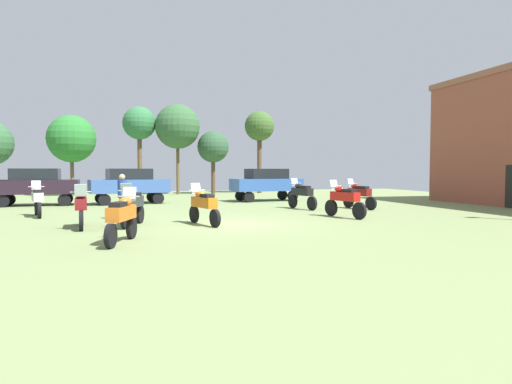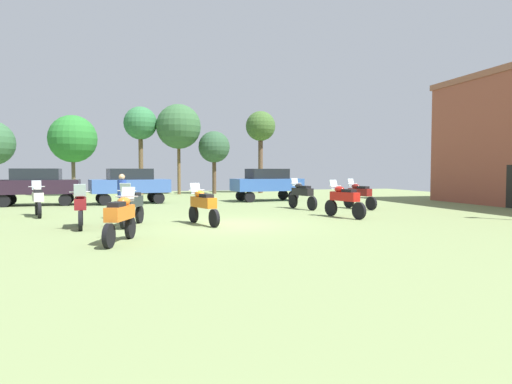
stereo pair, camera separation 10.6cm
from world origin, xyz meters
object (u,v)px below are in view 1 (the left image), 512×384
Objects in this scene: car_4 at (36,184)px; tree_2 at (213,147)px; tree_7 at (178,127)px; car_3 at (266,182)px; tree_1 at (259,128)px; motorcycle_11 at (81,206)px; car_1 at (129,183)px; motorcycle_7 at (133,205)px; motorcycle_12 at (122,216)px; person_1 at (122,193)px; motorcycle_4 at (38,199)px; motorcycle_3 at (359,194)px; motorcycle_9 at (204,204)px; motorcycle_1 at (302,194)px; tree_4 at (139,124)px; tree_5 at (71,139)px; motorcycle_10 at (344,199)px.

tree_2 is (11.27, 9.60, 2.59)m from car_4.
car_3 is at bearing -63.38° from tree_7.
tree_1 is 0.96× the size of tree_7.
tree_7 is (4.97, 20.08, 4.62)m from motorcycle_11.
car_1 is (1.38, 10.68, 0.45)m from motorcycle_11.
motorcycle_12 is at bearing 103.67° from motorcycle_7.
tree_2 reaches higher than person_1.
motorcycle_12 is (1.39, -3.49, -0.01)m from motorcycle_11.
motorcycle_4 is at bearing -152.90° from person_1.
car_4 is at bearing 141.77° from motorcycle_3.
motorcycle_3 is 0.30× the size of tree_7.
motorcycle_9 is at bearing -168.51° from motorcycle_3.
motorcycle_4 is 0.41× the size of tree_2.
motorcycle_1 is 1.07× the size of motorcycle_12.
motorcycle_3 is 1.22× the size of person_1.
motorcycle_9 is 1.23× the size of person_1.
motorcycle_12 is at bearing 168.45° from car_1.
motorcycle_3 is 9.43m from motorcycle_9.
tree_2 is 0.74× the size of tree_4.
tree_4 reaches higher than motorcycle_1.
tree_4 reaches higher than car_4.
motorcycle_4 is at bearing -170.95° from car_4.
motorcycle_1 is 0.37× the size of tree_5.
person_1 is (-0.15, -8.38, -0.14)m from car_1.
motorcycle_10 is 1.07× the size of motorcycle_12.
tree_1 reaches higher than motorcycle_7.
motorcycle_10 is at bearing 47.78° from person_1.
car_3 is (-2.80, 6.65, 0.44)m from motorcycle_3.
motorcycle_4 is 0.92× the size of motorcycle_10.
car_3 is at bearing -52.27° from tree_4.
motorcycle_1 is at bearing 24.15° from motorcycle_9.
car_1 reaches higher than motorcycle_3.
tree_7 is (7.12, 15.76, 4.61)m from motorcycle_4.
motorcycle_9 is at bearing -100.55° from tree_2.
person_1 is 0.35× the size of tree_2.
car_1 is at bearing -71.15° from motorcycle_7.
motorcycle_7 is at bearing -175.22° from motorcycle_3.
tree_2 reaches higher than car_4.
motorcycle_11 is at bearing -164.61° from car_4.
motorcycle_11 is (-9.84, -0.77, -0.02)m from motorcycle_10.
tree_1 is (10.16, 20.37, 4.73)m from motorcycle_7.
tree_7 is (-6.82, -0.41, -0.12)m from tree_1.
motorcycle_7 is at bearing -116.52° from tree_1.
tree_4 is (0.67, 24.10, 4.79)m from motorcycle_12.
motorcycle_3 is 16.92m from tree_1.
car_1 is at bearing -92.11° from car_4.
motorcycle_3 is at bearing -166.84° from motorcycle_11.
car_3 is 0.63× the size of tree_7.
person_1 is at bearing 173.70° from motorcycle_3.
tree_1 is at bearing 0.92° from tree_5.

